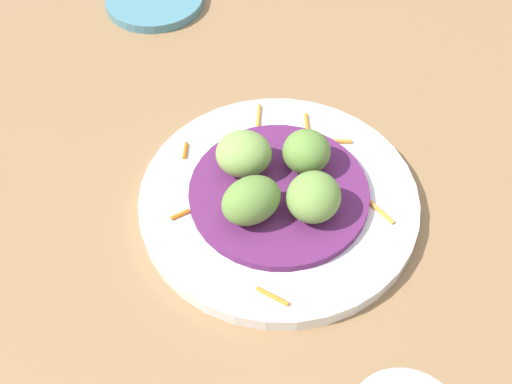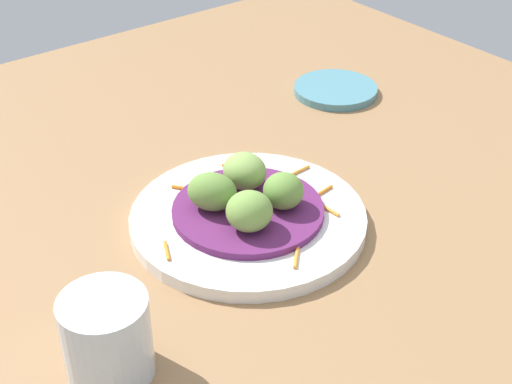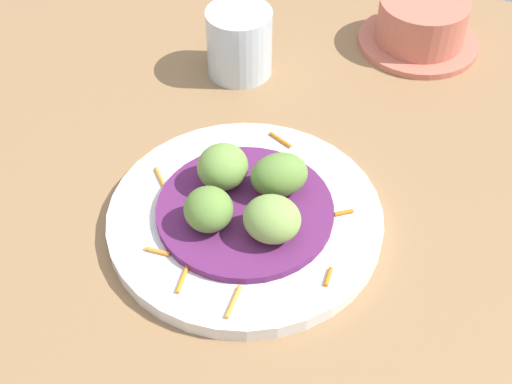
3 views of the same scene
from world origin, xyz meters
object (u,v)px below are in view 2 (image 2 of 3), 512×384
at_px(guac_scoop_left, 247,172).
at_px(guac_scoop_right, 249,211).
at_px(guac_scoop_center, 212,192).
at_px(water_glass, 107,337).
at_px(guac_scoop_back, 283,191).
at_px(side_plate_small, 336,90).
at_px(main_plate, 248,219).

distance_m(guac_scoop_left, guac_scoop_right, 0.08).
distance_m(guac_scoop_center, water_glass, 0.23).
bearing_deg(guac_scoop_back, guac_scoop_left, 9.68).
bearing_deg(side_plate_small, main_plate, 120.95).
relative_size(guac_scoop_left, side_plate_small, 0.42).
height_order(guac_scoop_right, water_glass, water_glass).
xyz_separation_m(guac_scoop_right, guac_scoop_back, (0.01, -0.05, -0.00)).
xyz_separation_m(guac_scoop_right, side_plate_small, (0.21, -0.32, -0.04)).
xyz_separation_m(guac_scoop_left, guac_scoop_right, (-0.06, 0.04, 0.00)).
distance_m(guac_scoop_back, water_glass, 0.27).
bearing_deg(guac_scoop_right, guac_scoop_center, 9.68).
xyz_separation_m(main_plate, guac_scoop_back, (-0.02, -0.03, 0.04)).
distance_m(guac_scoop_right, guac_scoop_back, 0.05).
bearing_deg(guac_scoop_back, guac_scoop_right, 99.68).
relative_size(guac_scoop_center, guac_scoop_back, 1.22).
relative_size(guac_scoop_back, side_plate_small, 0.37).
xyz_separation_m(main_plate, guac_scoop_left, (0.03, -0.02, 0.04)).
distance_m(guac_scoop_right, water_glass, 0.21).
height_order(guac_scoop_back, side_plate_small, guac_scoop_back).
relative_size(guac_scoop_center, guac_scoop_right, 1.11).
relative_size(guac_scoop_right, side_plate_small, 0.40).
height_order(guac_scoop_right, guac_scoop_back, guac_scoop_right).
bearing_deg(side_plate_small, guac_scoop_right, 123.24).
bearing_deg(guac_scoop_left, guac_scoop_right, 144.68).
bearing_deg(water_glass, guac_scoop_left, -62.45).
bearing_deg(water_glass, side_plate_small, -62.13).
height_order(guac_scoop_left, guac_scoop_back, guac_scoop_left).
xyz_separation_m(guac_scoop_back, water_glass, (-0.08, 0.26, -0.00)).
relative_size(guac_scoop_center, water_glass, 0.68).
relative_size(guac_scoop_back, water_glass, 0.56).
bearing_deg(water_glass, main_plate, -66.56).
relative_size(guac_scoop_right, water_glass, 0.62).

